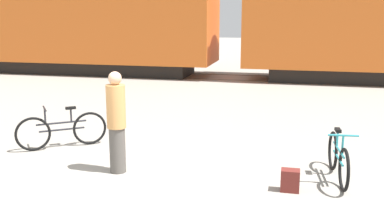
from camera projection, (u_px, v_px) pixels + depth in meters
The scene contains 8 objects.
ground_plane at pixel (101, 199), 6.53m from camera, with size 80.00×80.00×0.00m, color gray.
freight_train at pixel (230, 11), 17.87m from camera, with size 27.25×2.84×5.08m.
rail_near at pixel (226, 80), 17.75m from camera, with size 39.25×0.07×0.01m, color #4C4238.
rail_far at pixel (231, 75), 19.12m from camera, with size 39.25×0.07×0.01m, color #4C4238.
bicycle_black at pixel (62, 130), 8.91m from camera, with size 1.45×1.10×0.84m.
bicycle_teal at pixel (338, 158), 7.22m from camera, with size 0.46×1.62×0.83m.
person_in_tan at pixel (117, 122), 7.45m from camera, with size 0.32×0.32×1.72m.
backpack at pixel (290, 180), 6.79m from camera, with size 0.28×0.20×0.34m.
Camera 1 is at (2.68, -5.63, 2.68)m, focal length 42.00 mm.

